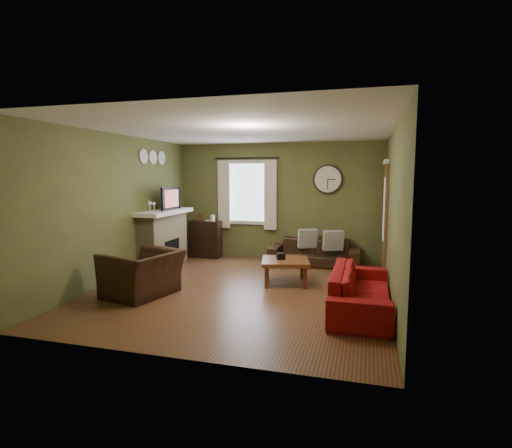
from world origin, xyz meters
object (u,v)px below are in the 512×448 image
(sofa_red, at_px, (361,290))
(armchair, at_px, (143,274))
(bookshelf, at_px, (206,239))
(coffee_table, at_px, (285,271))
(sofa_brown, at_px, (314,252))

(sofa_red, height_order, armchair, armchair)
(bookshelf, bearing_deg, coffee_table, -37.99)
(armchair, bearing_deg, sofa_red, 107.76)
(sofa_brown, distance_m, armchair, 3.72)
(bookshelf, height_order, armchair, bookshelf)
(bookshelf, relative_size, coffee_table, 1.06)
(bookshelf, distance_m, coffee_table, 2.83)
(bookshelf, bearing_deg, sofa_brown, -2.77)
(sofa_brown, xyz_separation_m, coffee_table, (-0.30, -1.62, -0.06))
(armchair, relative_size, coffee_table, 1.35)
(bookshelf, relative_size, sofa_brown, 0.45)
(bookshelf, height_order, sofa_red, bookshelf)
(sofa_red, xyz_separation_m, armchair, (-3.31, -0.20, 0.06))
(sofa_brown, relative_size, coffee_table, 2.36)
(bookshelf, height_order, sofa_brown, bookshelf)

